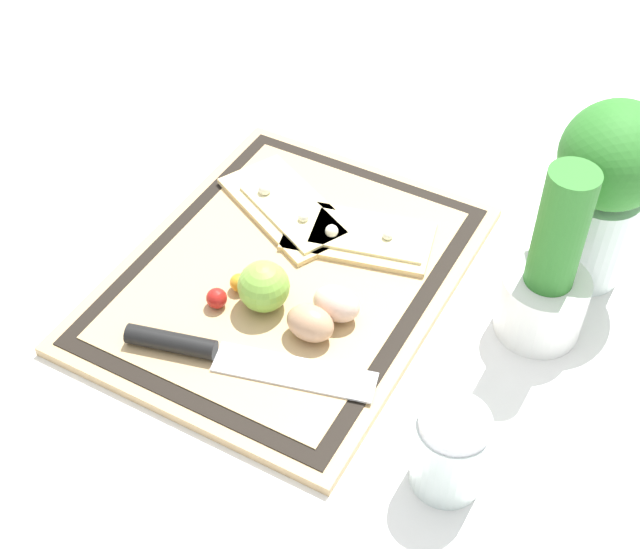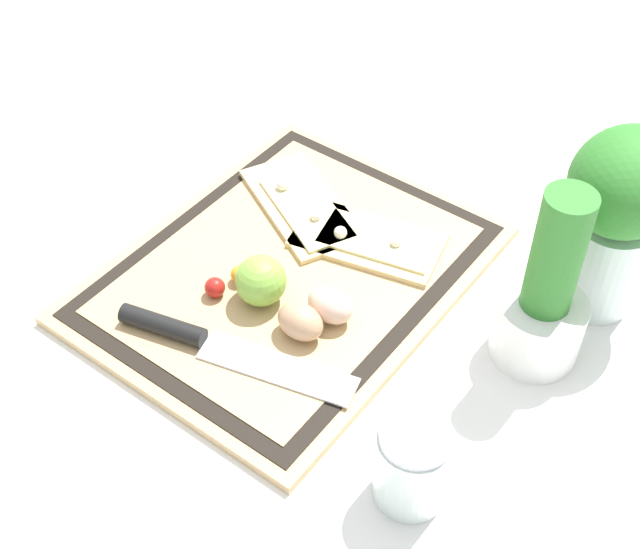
% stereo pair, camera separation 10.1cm
% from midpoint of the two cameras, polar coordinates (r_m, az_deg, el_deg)
% --- Properties ---
extents(ground_plane, '(6.00, 6.00, 0.00)m').
position_cam_midpoint_polar(ground_plane, '(1.05, -4.92, -0.52)').
color(ground_plane, white).
extents(cutting_board, '(0.46, 0.36, 0.02)m').
position_cam_midpoint_polar(cutting_board, '(1.05, -4.94, -0.24)').
color(cutting_board, tan).
rests_on(cutting_board, ground_plane).
extents(pizza_slice_near, '(0.17, 0.21, 0.02)m').
position_cam_midpoint_polar(pizza_slice_near, '(1.12, -4.67, 4.16)').
color(pizza_slice_near, '#DBBC7F').
rests_on(pizza_slice_near, cutting_board).
extents(pizza_slice_far, '(0.13, 0.19, 0.02)m').
position_cam_midpoint_polar(pizza_slice_far, '(1.08, -0.06, 2.33)').
color(pizza_slice_far, '#DBBC7F').
rests_on(pizza_slice_far, cutting_board).
extents(knife, '(0.10, 0.27, 0.02)m').
position_cam_midpoint_polar(knife, '(0.96, -10.21, -4.99)').
color(knife, silver).
rests_on(knife, cutting_board).
extents(egg_brown, '(0.04, 0.05, 0.04)m').
position_cam_midpoint_polar(egg_brown, '(0.96, -3.65, -3.29)').
color(egg_brown, tan).
rests_on(egg_brown, cutting_board).
extents(egg_pink, '(0.04, 0.05, 0.04)m').
position_cam_midpoint_polar(egg_pink, '(0.98, -1.90, -2.04)').
color(egg_pink, beige).
rests_on(egg_pink, cutting_board).
extents(lime, '(0.06, 0.06, 0.06)m').
position_cam_midpoint_polar(lime, '(0.99, -6.56, -0.91)').
color(lime, '#7FB742').
rests_on(lime, cutting_board).
extents(cherry_tomato_red, '(0.02, 0.02, 0.02)m').
position_cam_midpoint_polar(cherry_tomato_red, '(1.01, -9.51, -1.65)').
color(cherry_tomato_red, red).
rests_on(cherry_tomato_red, cutting_board).
extents(cherry_tomato_yellow, '(0.02, 0.02, 0.02)m').
position_cam_midpoint_polar(cherry_tomato_yellow, '(1.02, -8.04, -0.67)').
color(cherry_tomato_yellow, gold).
rests_on(cherry_tomato_yellow, cutting_board).
extents(herb_pot, '(0.10, 0.10, 0.22)m').
position_cam_midpoint_polar(herb_pot, '(0.96, 11.50, -0.49)').
color(herb_pot, white).
rests_on(herb_pot, ground_plane).
extents(sauce_jar, '(0.07, 0.07, 0.10)m').
position_cam_midpoint_polar(sauce_jar, '(0.85, 4.88, -11.58)').
color(sauce_jar, silver).
rests_on(sauce_jar, ground_plane).
extents(herb_glass, '(0.14, 0.12, 0.23)m').
position_cam_midpoint_polar(herb_glass, '(1.00, 15.23, 5.61)').
color(herb_glass, silver).
rests_on(herb_glass, ground_plane).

